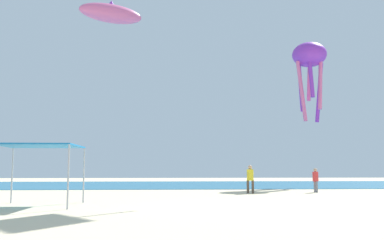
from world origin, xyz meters
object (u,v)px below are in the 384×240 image
kite_inflatable_pink (111,13)px  person_central (250,177)px  canopy_tent (39,148)px  kite_octopus_purple (309,59)px  person_leftmost (315,178)px

kite_inflatable_pink → person_central: bearing=-71.3°
person_central → canopy_tent: bearing=62.3°
person_central → kite_octopus_purple: kite_octopus_purple is taller
person_leftmost → person_central: person_central is taller
person_leftmost → person_central: (-4.58, -0.78, 0.11)m
person_leftmost → kite_octopus_purple: size_ratio=0.22×
person_central → kite_octopus_purple: (7.63, 9.97, 10.49)m
person_leftmost → kite_octopus_purple: 14.37m
kite_inflatable_pink → kite_octopus_purple: kite_inflatable_pink is taller
kite_inflatable_pink → canopy_tent: bearing=-114.2°
kite_octopus_purple → kite_inflatable_pink: bearing=-82.4°
canopy_tent → kite_inflatable_pink: kite_inflatable_pink is taller
canopy_tent → person_central: size_ratio=1.87×
canopy_tent → kite_octopus_purple: kite_octopus_purple is taller
person_central → kite_octopus_purple: bearing=-103.4°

